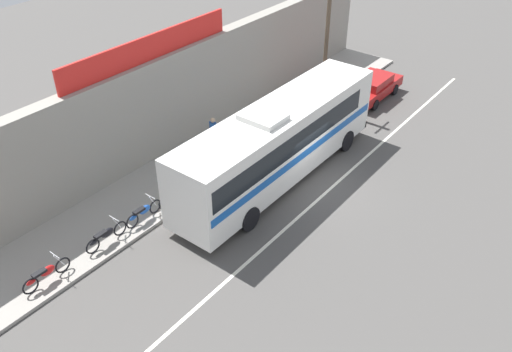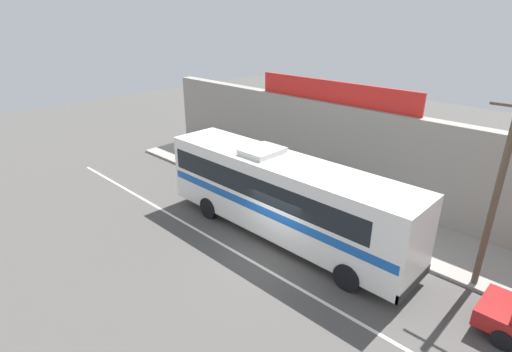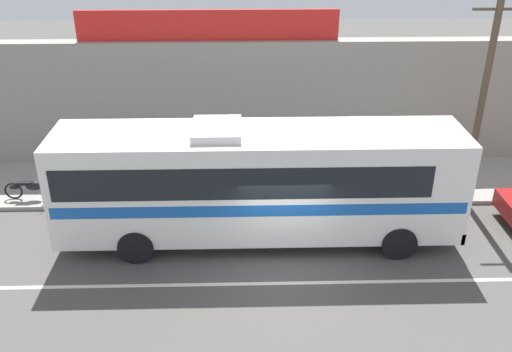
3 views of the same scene
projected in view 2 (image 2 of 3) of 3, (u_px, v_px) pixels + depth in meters
ground_plane at (270, 255)px, 16.04m from camera, size 70.00×70.00×0.00m
sidewalk_slab at (341, 211)px, 19.46m from camera, size 30.00×3.60×0.14m
storefront_facade at (368, 156)px, 19.99m from camera, size 30.00×0.70×4.80m
storefront_billboard at (333, 92)px, 20.37m from camera, size 9.51×0.12×1.10m
road_center_stripe at (256, 264)px, 15.51m from camera, size 30.00×0.14×0.01m
intercity_bus at (281, 193)px, 16.74m from camera, size 11.95×2.61×3.78m
utility_pole at (498, 191)px, 12.83m from camera, size 1.60×0.22×7.00m
motorcycle_green at (251, 182)px, 21.55m from camera, size 1.86×0.56×0.94m
motorcycle_purple at (211, 165)px, 23.90m from camera, size 1.92×0.56×0.94m
motorcycle_red at (186, 155)px, 25.59m from camera, size 1.91×0.56×0.94m
motorcycle_blue at (231, 174)px, 22.67m from camera, size 1.84×0.56×0.94m
pedestrian_far_right at (272, 175)px, 21.02m from camera, size 0.30×0.48×1.68m
pedestrian_by_curb at (330, 186)px, 19.60m from camera, size 0.30×0.48×1.76m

